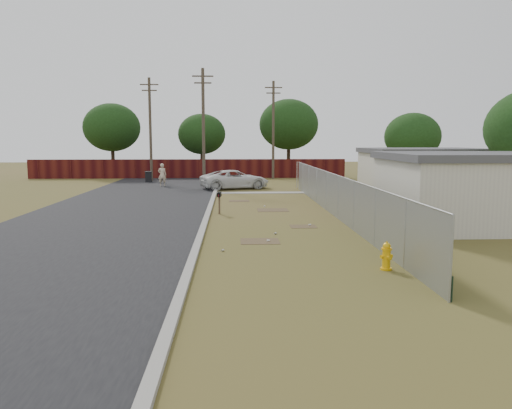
{
  "coord_description": "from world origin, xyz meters",
  "views": [
    {
      "loc": [
        -1.76,
        -22.65,
        3.65
      ],
      "look_at": [
        -0.86,
        -3.12,
        1.1
      ],
      "focal_mm": 35.0,
      "sensor_mm": 36.0,
      "label": 1
    }
  ],
  "objects_px": {
    "fire_hydrant": "(386,256)",
    "pickup_truck": "(235,179)",
    "mailbox": "(219,196)",
    "pedestrian": "(162,175)",
    "trash_bin": "(148,177)"
  },
  "relations": [
    {
      "from": "mailbox",
      "to": "pickup_truck",
      "type": "relative_size",
      "value": 0.22
    },
    {
      "from": "mailbox",
      "to": "trash_bin",
      "type": "relative_size",
      "value": 1.19
    },
    {
      "from": "trash_bin",
      "to": "pedestrian",
      "type": "bearing_deg",
      "value": -65.72
    },
    {
      "from": "fire_hydrant",
      "to": "mailbox",
      "type": "bearing_deg",
      "value": 114.72
    },
    {
      "from": "pickup_truck",
      "to": "mailbox",
      "type": "bearing_deg",
      "value": 157.71
    },
    {
      "from": "fire_hydrant",
      "to": "pedestrian",
      "type": "bearing_deg",
      "value": 110.85
    },
    {
      "from": "fire_hydrant",
      "to": "pedestrian",
      "type": "distance_m",
      "value": 27.8
    },
    {
      "from": "trash_bin",
      "to": "pickup_truck",
      "type": "bearing_deg",
      "value": -39.8
    },
    {
      "from": "fire_hydrant",
      "to": "pickup_truck",
      "type": "height_order",
      "value": "pickup_truck"
    },
    {
      "from": "pickup_truck",
      "to": "fire_hydrant",
      "type": "bearing_deg",
      "value": 171.42
    },
    {
      "from": "pickup_truck",
      "to": "pedestrian",
      "type": "height_order",
      "value": "pedestrian"
    },
    {
      "from": "pedestrian",
      "to": "trash_bin",
      "type": "height_order",
      "value": "pedestrian"
    },
    {
      "from": "trash_bin",
      "to": "fire_hydrant",
      "type": "bearing_deg",
      "value": -68.7
    },
    {
      "from": "fire_hydrant",
      "to": "mailbox",
      "type": "relative_size",
      "value": 0.74
    },
    {
      "from": "mailbox",
      "to": "pedestrian",
      "type": "xyz_separation_m",
      "value": [
        -4.9,
        15.13,
        0.02
      ]
    }
  ]
}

